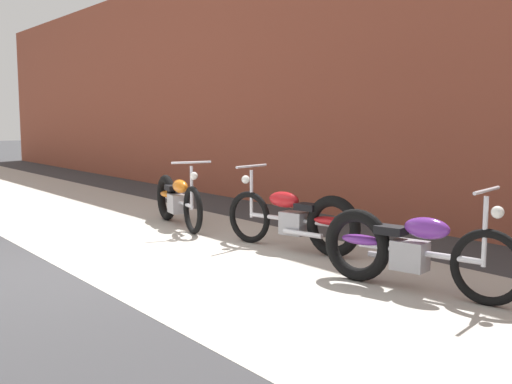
% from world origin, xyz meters
% --- Properties ---
extents(ground_plane, '(80.00, 80.00, 0.00)m').
position_xyz_m(ground_plane, '(0.00, 0.00, 0.00)').
color(ground_plane, '#38383A').
extents(sidewalk_slab, '(36.00, 3.50, 0.01)m').
position_xyz_m(sidewalk_slab, '(0.00, 1.75, 0.00)').
color(sidewalk_slab, '#B2ADA3').
rests_on(sidewalk_slab, ground).
extents(brick_building_wall, '(36.00, 0.50, 4.80)m').
position_xyz_m(brick_building_wall, '(0.00, 5.20, 2.40)').
color(brick_building_wall, brown).
rests_on(brick_building_wall, ground).
extents(motorcycle_orange, '(1.98, 0.73, 1.03)m').
position_xyz_m(motorcycle_orange, '(-1.77, 2.39, 0.40)').
color(motorcycle_orange, black).
rests_on(motorcycle_orange, ground).
extents(motorcycle_red, '(1.98, 0.70, 1.03)m').
position_xyz_m(motorcycle_red, '(0.78, 2.65, 0.40)').
color(motorcycle_red, black).
rests_on(motorcycle_red, ground).
extents(motorcycle_purple, '(1.98, 0.71, 1.03)m').
position_xyz_m(motorcycle_purple, '(2.65, 2.30, 0.40)').
color(motorcycle_purple, black).
rests_on(motorcycle_purple, ground).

